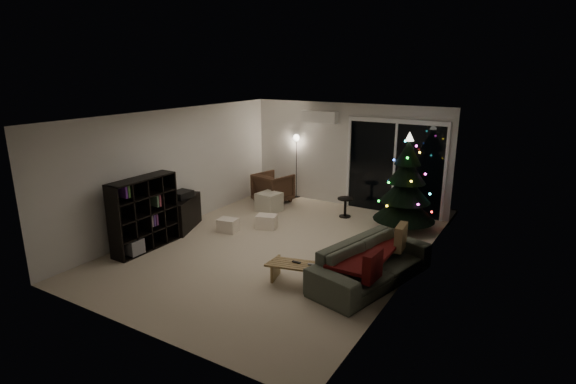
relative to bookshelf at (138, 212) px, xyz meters
name	(u,v)px	position (x,y,z in m)	size (l,w,h in m)	color
room	(332,183)	(2.71, 2.75, 0.33)	(6.50, 7.51, 2.60)	beige
bookshelf	(138,212)	(0.00, 0.00, 0.00)	(0.35, 1.38, 1.38)	black
media_cabinet	(183,213)	(0.00, 1.16, -0.35)	(0.41, 1.08, 0.68)	black
stereo	(182,195)	(0.00, 1.16, 0.06)	(0.34, 0.41, 0.14)	black
armchair	(273,188)	(0.59, 3.77, -0.31)	(0.80, 0.82, 0.75)	#432F1D
ottoman	(269,202)	(0.91, 3.09, -0.46)	(0.50, 0.50, 0.45)	beige
cardboard_box_a	(228,225)	(0.93, 1.50, -0.55)	(0.39, 0.30, 0.28)	#FDE6CF
cardboard_box_b	(266,222)	(1.50, 2.09, -0.54)	(0.41, 0.31, 0.29)	#FDE6CF
side_table	(345,207)	(2.62, 3.64, -0.46)	(0.36, 0.36, 0.45)	black
floor_lamp	(297,167)	(0.84, 4.52, 0.11)	(0.25, 0.25, 1.59)	black
sofa	(372,263)	(4.30, 0.87, -0.36)	(2.25, 0.88, 0.66)	#525848
sofa_throw	(366,253)	(4.20, 0.87, -0.21)	(0.70, 1.62, 0.05)	#3F0807
cushion_a	(401,237)	(4.55, 1.52, -0.09)	(0.13, 0.43, 0.43)	brown
cushion_b	(373,266)	(4.55, 0.22, -0.09)	(0.13, 0.43, 0.43)	#3F0807
coffee_table	(305,275)	(3.46, 0.21, -0.51)	(1.14, 0.40, 0.36)	olive
remote_a	(296,262)	(3.31, 0.21, -0.32)	(0.14, 0.04, 0.02)	black
remote_b	(312,264)	(3.56, 0.26, -0.32)	(0.13, 0.04, 0.02)	slate
christmas_tree	(406,182)	(4.02, 3.49, 0.34)	(1.28, 1.28, 2.06)	black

